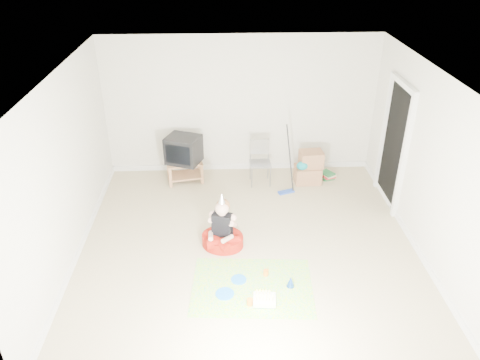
{
  "coord_description": "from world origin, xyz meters",
  "views": [
    {
      "loc": [
        -0.35,
        -5.68,
        4.28
      ],
      "look_at": [
        -0.1,
        0.4,
        0.9
      ],
      "focal_mm": 35.0,
      "sensor_mm": 36.0,
      "label": 1
    }
  ],
  "objects_px": {
    "birthday_cake": "(264,300)",
    "folding_chair": "(260,164)",
    "cardboard_boxes": "(309,168)",
    "seated_woman": "(222,234)",
    "crt_tv": "(184,150)",
    "tv_stand": "(185,169)"
  },
  "relations": [
    {
      "from": "folding_chair",
      "to": "seated_woman",
      "type": "height_order",
      "value": "seated_woman"
    },
    {
      "from": "seated_woman",
      "to": "tv_stand",
      "type": "bearing_deg",
      "value": 108.64
    },
    {
      "from": "tv_stand",
      "to": "birthday_cake",
      "type": "xyz_separation_m",
      "value": [
        1.2,
        -3.26,
        -0.2
      ]
    },
    {
      "from": "cardboard_boxes",
      "to": "seated_woman",
      "type": "bearing_deg",
      "value": -130.28
    },
    {
      "from": "cardboard_boxes",
      "to": "crt_tv",
      "type": "bearing_deg",
      "value": 177.1
    },
    {
      "from": "folding_chair",
      "to": "cardboard_boxes",
      "type": "relative_size",
      "value": 1.38
    },
    {
      "from": "tv_stand",
      "to": "folding_chair",
      "type": "relative_size",
      "value": 0.85
    },
    {
      "from": "folding_chair",
      "to": "cardboard_boxes",
      "type": "bearing_deg",
      "value": 1.26
    },
    {
      "from": "birthday_cake",
      "to": "cardboard_boxes",
      "type": "bearing_deg",
      "value": 70.89
    },
    {
      "from": "tv_stand",
      "to": "folding_chair",
      "type": "bearing_deg",
      "value": -5.58
    },
    {
      "from": "seated_woman",
      "to": "folding_chair",
      "type": "bearing_deg",
      "value": 69.32
    },
    {
      "from": "crt_tv",
      "to": "birthday_cake",
      "type": "distance_m",
      "value": 3.53
    },
    {
      "from": "tv_stand",
      "to": "seated_woman",
      "type": "xyz_separation_m",
      "value": [
        0.68,
        -2.02,
        -0.04
      ]
    },
    {
      "from": "crt_tv",
      "to": "birthday_cake",
      "type": "height_order",
      "value": "crt_tv"
    },
    {
      "from": "cardboard_boxes",
      "to": "seated_woman",
      "type": "height_order",
      "value": "seated_woman"
    },
    {
      "from": "cardboard_boxes",
      "to": "birthday_cake",
      "type": "height_order",
      "value": "cardboard_boxes"
    },
    {
      "from": "seated_woman",
      "to": "birthday_cake",
      "type": "height_order",
      "value": "seated_woman"
    },
    {
      "from": "crt_tv",
      "to": "cardboard_boxes",
      "type": "relative_size",
      "value": 0.96
    },
    {
      "from": "cardboard_boxes",
      "to": "folding_chair",
      "type": "bearing_deg",
      "value": -178.74
    },
    {
      "from": "crt_tv",
      "to": "birthday_cake",
      "type": "relative_size",
      "value": 1.89
    },
    {
      "from": "birthday_cake",
      "to": "folding_chair",
      "type": "bearing_deg",
      "value": 86.56
    },
    {
      "from": "cardboard_boxes",
      "to": "seated_woman",
      "type": "xyz_separation_m",
      "value": [
        -1.61,
        -1.9,
        -0.09
      ]
    }
  ]
}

